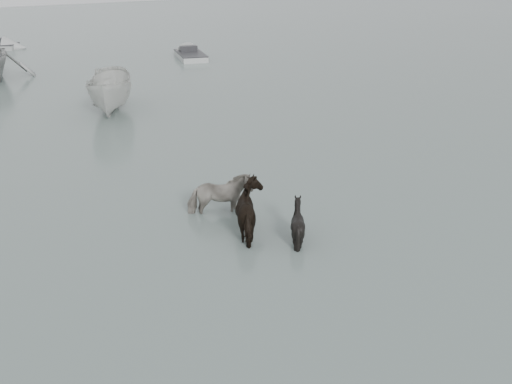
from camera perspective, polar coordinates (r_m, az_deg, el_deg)
ground at (r=14.15m, az=0.23°, el=-4.98°), size 140.00×140.00×0.00m
pony_pinto at (r=15.36m, az=-3.68°, el=0.35°), size 1.90×1.30×1.47m
pony_dark at (r=14.29m, az=-0.16°, el=-1.27°), size 1.30×1.52×1.52m
pony_black at (r=14.06m, az=4.20°, el=-2.46°), size 1.31×1.23×1.22m
boat_small at (r=26.37m, az=-14.30°, el=9.85°), size 3.63×5.19×1.88m
skiff_port at (r=38.96m, az=-6.57°, el=13.65°), size 2.78×5.33×0.75m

